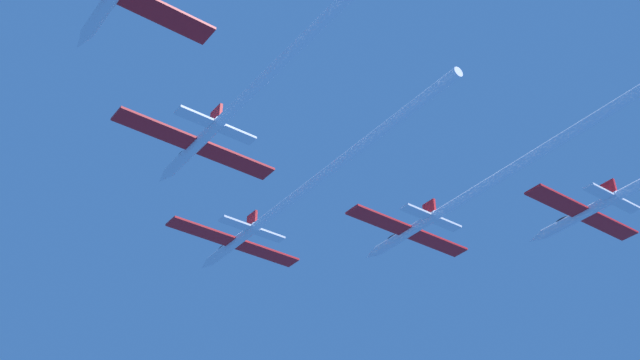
% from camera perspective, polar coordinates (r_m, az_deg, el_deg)
% --- Properties ---
extents(jet_lead, '(17.13, 45.67, 2.84)m').
position_cam_1_polar(jet_lead, '(87.72, -2.33, -1.59)').
color(jet_lead, white).
extents(jet_left_wing, '(17.13, 46.21, 2.84)m').
position_cam_1_polar(jet_left_wing, '(72.23, -4.43, 6.81)').
color(jet_left_wing, white).
extents(jet_right_wing, '(17.13, 53.21, 2.84)m').
position_cam_1_polar(jet_right_wing, '(86.56, 12.66, 0.27)').
color(jet_right_wing, white).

